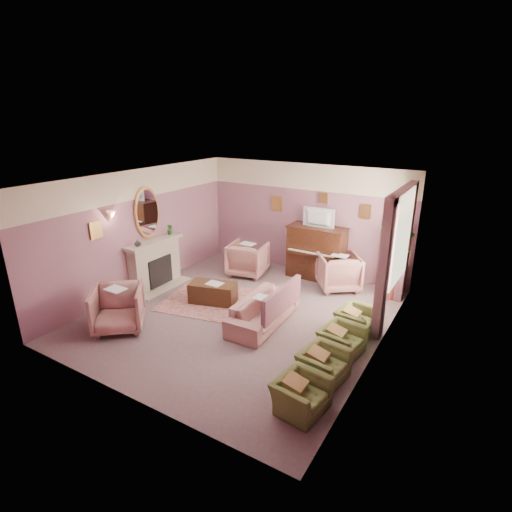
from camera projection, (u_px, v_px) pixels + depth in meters
The scene contains 48 objects.
floor at pixel (242, 315), 8.29m from camera, with size 5.50×6.00×0.01m, color #71575A.
ceiling at pixel (240, 179), 7.35m from camera, with size 5.50×6.00×0.01m, color white.
wall_back at pixel (305, 219), 10.24m from camera, with size 5.50×0.02×2.80m, color #7E5571.
wall_front at pixel (119, 312), 5.40m from camera, with size 5.50×0.02×2.80m, color #7E5571.
wall_left at pixel (141, 231), 9.16m from camera, with size 0.02×6.00×2.80m, color #7E5571.
wall_right at pixel (382, 279), 6.48m from camera, with size 0.02×6.00×2.80m, color #7E5571.
picture_rail_band at pixel (306, 177), 9.87m from camera, with size 5.50×0.01×0.65m, color #F1E3BF.
stripe_panel at pixel (397, 272), 7.64m from camera, with size 0.01×3.00×2.15m, color #B8BFAC.
fireplace_surround at pixel (155, 264), 9.53m from camera, with size 0.30×1.40×1.10m, color #B6A98F.
fireplace_inset at pixel (159, 271), 9.53m from camera, with size 0.18×0.72×0.68m, color black.
fire_ember at pixel (160, 278), 9.57m from camera, with size 0.06×0.54×0.10m, color #FF560A.
mantel_shelf at pixel (154, 242), 9.32m from camera, with size 0.40×1.55×0.07m, color #B6A98F.
hearth at pixel (163, 287), 9.61m from camera, with size 0.55×1.50×0.02m, color #B6A98F.
mirror_frame at pixel (147, 213), 9.16m from camera, with size 0.04×0.72×1.20m, color gold.
mirror_glass at pixel (148, 213), 9.15m from camera, with size 0.01×0.60×1.06m, color silver.
sconce_shade at pixel (111, 215), 8.21m from camera, with size 0.20×0.20×0.16m, color tan.
piano at pixel (316, 253), 9.99m from camera, with size 1.40×0.60×1.30m, color #35190E.
piano_keyshelf at pixel (311, 254), 9.68m from camera, with size 1.30×0.12×0.06m, color #35190E.
piano_keys at pixel (311, 253), 9.67m from camera, with size 1.20×0.08×0.02m, color silver.
piano_top at pixel (318, 228), 9.77m from camera, with size 1.45×0.65×0.04m, color #35190E.
television at pixel (317, 217), 9.63m from camera, with size 0.80×0.12×0.48m, color black.
print_back_left at pixel (277, 203), 10.49m from camera, with size 0.30×0.03×0.38m, color gold.
print_back_right at pixel (365, 212), 9.33m from camera, with size 0.26×0.03×0.34m, color gold.
print_back_mid at pixel (324, 198), 9.76m from camera, with size 0.22×0.03×0.26m, color gold.
print_left_wall at pixel (96, 230), 8.06m from camera, with size 0.03×0.28×0.36m, color gold.
window_blind at pixel (402, 237), 7.65m from camera, with size 0.03×1.40×1.80m, color silver.
curtain_left at pixel (383, 271), 7.08m from camera, with size 0.16×0.34×2.60m, color #814A56.
curtain_right at pixel (406, 244), 8.57m from camera, with size 0.16×0.34×2.60m, color #814A56.
pelmet at pixel (403, 192), 7.41m from camera, with size 0.16×2.20×0.16m, color #814A56.
mantel_plant at pixel (170, 229), 9.70m from camera, with size 0.16×0.16×0.28m, color #2A7422.
mantel_vase at pixel (138, 243), 8.88m from camera, with size 0.16×0.16×0.16m, color #F1E3BF.
area_rug at pixel (222, 302), 8.85m from camera, with size 2.50×1.80×0.01m, color #9F5F59.
coffee_table at pixel (213, 293), 8.78m from camera, with size 1.00×0.50×0.45m, color #402513.
table_paper at pixel (215, 284), 8.68m from camera, with size 0.35×0.28×0.01m, color silver.
sofa at pixel (264, 305), 7.85m from camera, with size 0.63×1.89×0.77m, color #AA7169.
sofa_throw at pixel (282, 300), 7.59m from camera, with size 0.10×1.43×0.53m, color #814A56.
floral_armchair_left at pixel (248, 257), 10.24m from camera, with size 0.90×0.90×0.94m, color #AA7169.
floral_armchair_right at pixel (339, 270), 9.39m from camera, with size 0.90×0.90×0.94m, color #AA7169.
floral_armchair_front at pixel (118, 307), 7.61m from camera, with size 0.90×0.90×0.94m, color #AA7169.
olive_chair_a at pixel (301, 390), 5.53m from camera, with size 0.52×0.74×0.64m, color #606B31.
olive_chair_b at pixel (324, 360), 6.19m from camera, with size 0.52×0.74×0.64m, color #606B31.
olive_chair_c at pixel (342, 337), 6.85m from camera, with size 0.52×0.74×0.64m, color #606B31.
olive_chair_d at pixel (357, 317), 7.52m from camera, with size 0.52×0.74×0.64m, color #606B31.
side_table at pixel (391, 280), 9.13m from camera, with size 0.52×0.52×0.70m, color white.
side_plant_big at pixel (394, 259), 8.95m from camera, with size 0.30×0.30×0.34m, color #2A7422.
side_plant_small at pixel (398, 262), 8.83m from camera, with size 0.16×0.16×0.28m, color #2A7422.
palm_pot at pixel (389, 290), 9.03m from camera, with size 0.34×0.34×0.34m, color #AE4334.
palm_plant at pixel (393, 253), 8.73m from camera, with size 0.76×0.76×1.44m, color #2A7422.
Camera 1 is at (4.08, -6.18, 3.92)m, focal length 28.00 mm.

